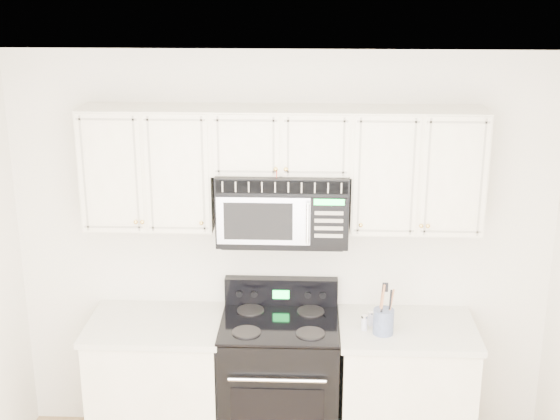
{
  "coord_description": "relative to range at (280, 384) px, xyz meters",
  "views": [
    {
      "loc": [
        0.18,
        -3.03,
        3.12
      ],
      "look_at": [
        0.0,
        1.3,
        1.72
      ],
      "focal_mm": 50.0,
      "sensor_mm": 36.0,
      "label": 1
    }
  ],
  "objects": [
    {
      "name": "upper_cabinets",
      "position": [
        0.01,
        0.15,
        1.45
      ],
      "size": [
        2.44,
        0.37,
        0.75
      ],
      "color": "white",
      "rests_on": "ground"
    },
    {
      "name": "base_cabinet_right",
      "position": [
        0.81,
        0.0,
        -0.06
      ],
      "size": [
        0.86,
        0.65,
        0.92
      ],
      "color": "white",
      "rests_on": "ground"
    },
    {
      "name": "shaker_salt",
      "position": [
        0.53,
        -0.06,
        0.49
      ],
      "size": [
        0.04,
        0.04,
        0.1
      ],
      "color": "#B8B5C9",
      "rests_on": "base_cabinet_right"
    },
    {
      "name": "base_cabinet_left",
      "position": [
        -0.79,
        0.0,
        -0.06
      ],
      "size": [
        0.86,
        0.65,
        0.92
      ],
      "color": "white",
      "rests_on": "ground"
    },
    {
      "name": "room",
      "position": [
        0.01,
        -1.44,
        0.82
      ],
      "size": [
        3.51,
        3.51,
        2.61
      ],
      "color": "olive",
      "rests_on": "ground"
    },
    {
      "name": "shaker_pepper",
      "position": [
        0.57,
        0.01,
        0.48
      ],
      "size": [
        0.04,
        0.04,
        0.09
      ],
      "color": "#B8B5C9",
      "rests_on": "base_cabinet_right"
    },
    {
      "name": "range",
      "position": [
        0.0,
        0.0,
        0.0
      ],
      "size": [
        0.75,
        0.68,
        1.12
      ],
      "color": "black",
      "rests_on": "ground"
    },
    {
      "name": "microwave",
      "position": [
        0.02,
        0.11,
        1.19
      ],
      "size": [
        0.8,
        0.45,
        0.44
      ],
      "color": "black",
      "rests_on": "ground"
    },
    {
      "name": "utensil_crock",
      "position": [
        0.64,
        -0.11,
        0.52
      ],
      "size": [
        0.13,
        0.13,
        0.34
      ],
      "color": "slate",
      "rests_on": "base_cabinet_right"
    }
  ]
}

